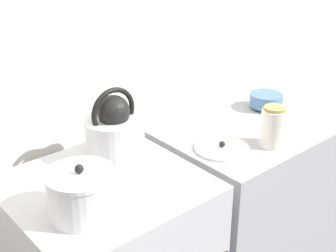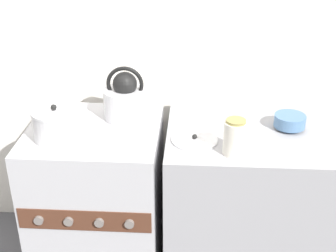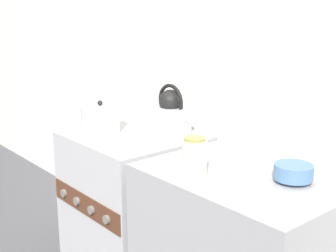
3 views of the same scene
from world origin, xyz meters
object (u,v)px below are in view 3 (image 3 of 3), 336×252
at_px(kettle, 171,116).
at_px(storage_jar, 194,158).
at_px(enamel_bowl, 293,172).
at_px(loose_pot_lid, 184,160).
at_px(stove, 135,207).
at_px(cooking_pot, 101,119).

xyz_separation_m(kettle, storage_jar, (0.53, -0.33, -0.03)).
bearing_deg(enamel_bowl, storage_jar, -137.74).
relative_size(kettle, loose_pot_lid, 1.27).
bearing_deg(enamel_bowl, loose_pot_lid, -161.43).
relative_size(stove, loose_pot_lid, 3.87).
relative_size(enamel_bowl, storage_jar, 0.92).
height_order(stove, kettle, kettle).
bearing_deg(kettle, enamel_bowl, -4.68).
height_order(stove, loose_pot_lid, loose_pot_lid).
bearing_deg(loose_pot_lid, storage_jar, -30.88).
relative_size(stove, storage_jar, 5.07).
bearing_deg(storage_jar, stove, 164.19).
bearing_deg(storage_jar, cooking_pot, 174.35).
xyz_separation_m(storage_jar, loose_pot_lid, (-0.18, 0.11, -0.08)).
xyz_separation_m(cooking_pot, loose_pot_lid, (0.65, 0.02, -0.07)).
xyz_separation_m(enamel_bowl, storage_jar, (-0.29, -0.26, 0.04)).
bearing_deg(kettle, storage_jar, -31.88).
relative_size(kettle, storage_jar, 1.66).
distance_m(stove, kettle, 0.56).
xyz_separation_m(stove, loose_pot_lid, (0.50, -0.09, 0.42)).
distance_m(cooking_pot, enamel_bowl, 1.12).
bearing_deg(enamel_bowl, stove, -175.86).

